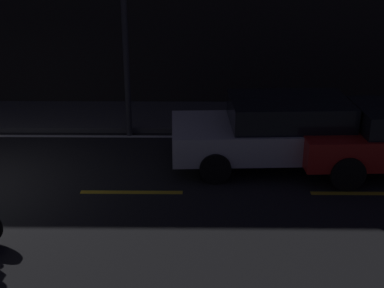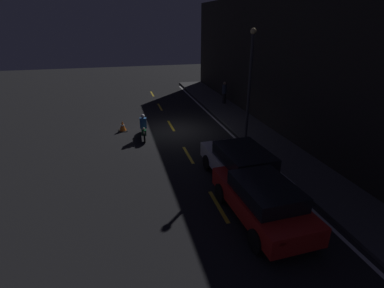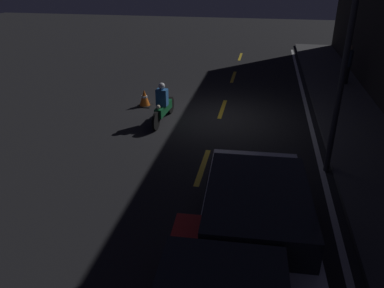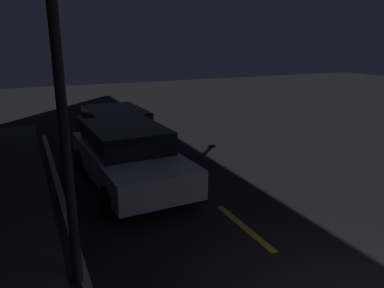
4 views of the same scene
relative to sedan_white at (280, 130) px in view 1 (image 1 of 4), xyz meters
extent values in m
cube|color=#424244|center=(-6.56, 3.04, -0.72)|extent=(28.00, 2.30, 0.13)
cube|color=gold|center=(-3.06, -1.43, -0.78)|extent=(2.00, 0.14, 0.01)
cube|color=gold|center=(1.44, -1.43, -0.78)|extent=(2.00, 0.14, 0.01)
cube|color=silver|center=(-6.56, 1.64, -0.78)|extent=(25.20, 0.14, 0.01)
cube|color=silver|center=(-0.06, 0.00, -0.15)|extent=(4.59, 2.08, 0.62)
cube|color=black|center=(0.16, 0.01, 0.42)|extent=(2.56, 1.80, 0.53)
cube|color=red|center=(2.13, 0.71, 0.00)|extent=(0.07, 0.20, 0.10)
cylinder|color=black|center=(-1.42, -0.98, -0.46)|extent=(0.65, 0.21, 0.64)
cylinder|color=black|center=(-1.50, 0.85, -0.46)|extent=(0.65, 0.21, 0.64)
cylinder|color=black|center=(1.37, -0.85, -0.46)|extent=(0.65, 0.21, 0.64)
cylinder|color=black|center=(1.29, 0.98, -0.46)|extent=(0.65, 0.21, 0.64)
cylinder|color=black|center=(1.16, -1.27, -0.44)|extent=(0.70, 0.21, 0.69)
cylinder|color=black|center=(1.08, 0.46, -0.44)|extent=(0.70, 0.21, 0.69)
cylinder|color=#333338|center=(-3.48, 1.74, 1.96)|extent=(0.14, 0.14, 5.50)
camera|label=1|loc=(-1.78, -10.78, 3.95)|focal=50.00mm
camera|label=2|loc=(9.83, -4.56, 5.29)|focal=28.00mm
camera|label=3|loc=(5.48, -0.09, 4.01)|focal=35.00mm
camera|label=4|loc=(-8.60, 2.18, 2.75)|focal=35.00mm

